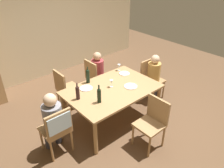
% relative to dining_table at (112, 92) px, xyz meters
% --- Properties ---
extents(ground_plane, '(10.00, 10.00, 0.00)m').
position_rel_dining_table_xyz_m(ground_plane, '(0.00, 0.00, -0.68)').
color(ground_plane, brown).
extents(rear_room_partition, '(6.40, 0.12, 2.70)m').
position_rel_dining_table_xyz_m(rear_room_partition, '(0.00, 2.79, 0.67)').
color(rear_room_partition, beige).
rests_on(rear_room_partition, ground_plane).
extents(dining_table, '(1.77, 1.19, 0.75)m').
position_rel_dining_table_xyz_m(dining_table, '(0.00, 0.00, 0.00)').
color(dining_table, '#A87F51').
rests_on(dining_table, ground_plane).
extents(chair_right_end, '(0.44, 0.44, 0.92)m').
position_rel_dining_table_xyz_m(chair_right_end, '(1.27, 0.09, -0.14)').
color(chair_right_end, '#A87F51').
rests_on(chair_right_end, ground_plane).
extents(chair_far_right, '(0.44, 0.44, 0.92)m').
position_rel_dining_table_xyz_m(chair_far_right, '(0.31, 0.97, -0.14)').
color(chair_far_right, '#A87F51').
rests_on(chair_far_right, ground_plane).
extents(chair_left_end, '(0.44, 0.46, 0.92)m').
position_rel_dining_table_xyz_m(chair_left_end, '(-1.27, -0.12, -0.08)').
color(chair_left_end, '#A87F51').
rests_on(chair_left_end, ground_plane).
extents(chair_near, '(0.44, 0.44, 0.92)m').
position_rel_dining_table_xyz_m(chair_near, '(0.09, -0.97, -0.14)').
color(chair_near, '#A87F51').
rests_on(chair_near, ground_plane).
extents(chair_far_left, '(0.44, 0.44, 0.92)m').
position_rel_dining_table_xyz_m(chair_far_left, '(-0.49, 0.97, -0.14)').
color(chair_far_left, '#A87F51').
rests_on(chair_far_left, ground_plane).
extents(person_woman_host, '(0.29, 0.33, 1.10)m').
position_rel_dining_table_xyz_m(person_woman_host, '(1.27, -0.03, -0.04)').
color(person_woman_host, '#33333D').
rests_on(person_woman_host, ground_plane).
extents(person_man_bearded, '(0.33, 0.29, 1.10)m').
position_rel_dining_table_xyz_m(person_man_bearded, '(0.42, 0.97, -0.04)').
color(person_man_bearded, '#33333D').
rests_on(person_man_bearded, ground_plane).
extents(person_man_guest, '(0.32, 0.36, 1.16)m').
position_rel_dining_table_xyz_m(person_man_guest, '(-1.27, 0.03, -0.01)').
color(person_man_guest, '#33333D').
rests_on(person_man_guest, ground_plane).
extents(wine_bottle_tall_green, '(0.08, 0.08, 0.34)m').
position_rel_dining_table_xyz_m(wine_bottle_tall_green, '(-0.21, 0.50, 0.23)').
color(wine_bottle_tall_green, black).
rests_on(wine_bottle_tall_green, dining_table).
extents(wine_bottle_dark_red, '(0.07, 0.07, 0.32)m').
position_rel_dining_table_xyz_m(wine_bottle_dark_red, '(-0.69, 0.13, 0.22)').
color(wine_bottle_dark_red, black).
rests_on(wine_bottle_dark_red, dining_table).
extents(wine_bottle_short_olive, '(0.07, 0.07, 0.34)m').
position_rel_dining_table_xyz_m(wine_bottle_short_olive, '(-0.47, -0.20, 0.22)').
color(wine_bottle_short_olive, black).
rests_on(wine_bottle_short_olive, dining_table).
extents(wine_glass_near_left, '(0.07, 0.07, 0.15)m').
position_rel_dining_table_xyz_m(wine_glass_near_left, '(0.04, 0.06, 0.18)').
color(wine_glass_near_left, silver).
rests_on(wine_glass_near_left, dining_table).
extents(wine_glass_centre, '(0.07, 0.07, 0.15)m').
position_rel_dining_table_xyz_m(wine_glass_centre, '(0.63, 0.49, 0.18)').
color(wine_glass_centre, silver).
rests_on(wine_glass_centre, dining_table).
extents(dinner_plate_host, '(0.23, 0.23, 0.01)m').
position_rel_dining_table_xyz_m(dinner_plate_host, '(0.61, 0.29, 0.08)').
color(dinner_plate_host, white).
rests_on(dinner_plate_host, dining_table).
extents(dinner_plate_guest_left, '(0.26, 0.26, 0.01)m').
position_rel_dining_table_xyz_m(dinner_plate_guest_left, '(0.33, -0.19, 0.08)').
color(dinner_plate_guest_left, silver).
rests_on(dinner_plate_guest_left, dining_table).
extents(dinner_plate_guest_right, '(0.25, 0.25, 0.01)m').
position_rel_dining_table_xyz_m(dinner_plate_guest_right, '(-0.38, 0.33, 0.08)').
color(dinner_plate_guest_right, white).
rests_on(dinner_plate_guest_right, dining_table).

